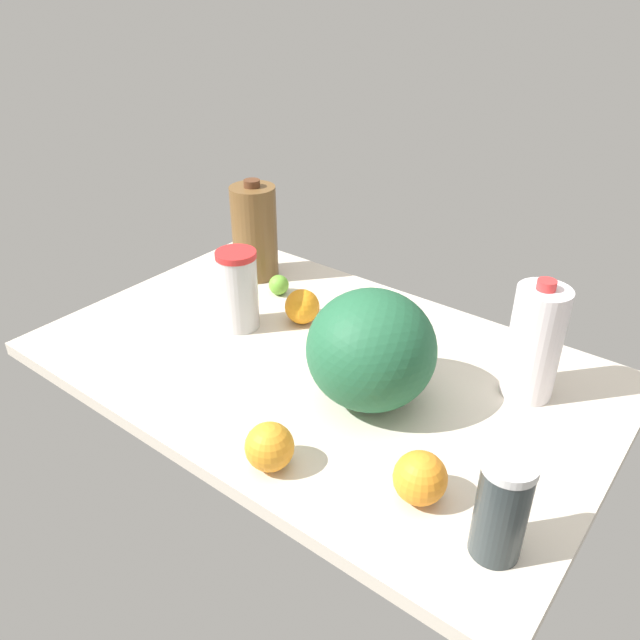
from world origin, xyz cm
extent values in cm
cube|color=beige|center=(0.00, 0.00, 1.50)|extent=(120.00, 76.00, 3.00)
cylinder|color=brown|center=(-39.00, 22.24, 15.29)|extent=(11.81, 11.81, 24.59)
cylinder|color=#59331E|center=(-39.00, 22.24, 28.49)|extent=(4.13, 4.13, 1.80)
cylinder|color=silver|center=(-23.49, 0.45, 11.75)|extent=(8.92, 8.92, 17.49)
cylinder|color=red|center=(-23.49, 0.45, 21.19)|extent=(9.19, 9.19, 1.40)
ellipsoid|color=#23603C|center=(15.78, -4.72, 14.45)|extent=(24.51, 24.51, 22.91)
cylinder|color=white|center=(39.07, 16.11, 14.50)|extent=(10.06, 10.06, 23.01)
cylinder|color=red|center=(39.07, 16.11, 26.91)|extent=(3.52, 3.52, 1.80)
cylinder|color=#2E3738|center=(50.28, -23.42, 10.90)|extent=(7.44, 7.44, 15.79)
cylinder|color=silver|center=(50.28, -23.42, 19.49)|extent=(7.67, 7.67, 1.40)
sphere|color=orange|center=(-13.27, 10.27, 7.10)|extent=(8.20, 8.20, 8.20)
sphere|color=#64AA33|center=(-26.88, 17.50, 5.57)|extent=(5.14, 5.14, 5.14)
sphere|color=orange|center=(36.48, -21.38, 7.33)|extent=(8.67, 8.67, 8.67)
sphere|color=orange|center=(12.93, -30.39, 7.20)|extent=(8.41, 8.41, 8.41)
camera|label=1|loc=(68.01, -87.55, 78.13)|focal=35.00mm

